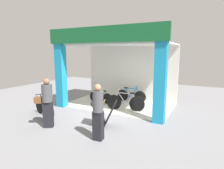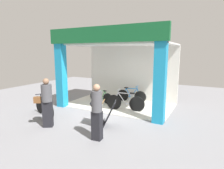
{
  "view_description": "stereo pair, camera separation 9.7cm",
  "coord_description": "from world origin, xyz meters",
  "px_view_note": "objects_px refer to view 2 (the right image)",
  "views": [
    {
      "loc": [
        3.88,
        -6.81,
        2.6
      ],
      "look_at": [
        0.0,
        0.73,
        1.15
      ],
      "focal_mm": 30.29,
      "sensor_mm": 36.0,
      "label": 1
    },
    {
      "loc": [
        3.96,
        -6.77,
        2.6
      ],
      "look_at": [
        0.0,
        0.73,
        1.15
      ],
      "focal_mm": 30.29,
      "sensor_mm": 36.0,
      "label": 2
    }
  ],
  "objects_px": {
    "bicycle_parked_0": "(44,107)",
    "sandwich_board_sign": "(104,113)",
    "pedestrian_0": "(97,112)",
    "bicycle_inside_0": "(101,97)",
    "bicycle_inside_1": "(125,102)",
    "pedestrian_1": "(47,102)",
    "bicycle_inside_2": "(131,95)"
  },
  "relations": [
    {
      "from": "pedestrian_0",
      "to": "bicycle_inside_0",
      "type": "bearing_deg",
      "value": 119.55
    },
    {
      "from": "bicycle_inside_1",
      "to": "pedestrian_0",
      "type": "height_order",
      "value": "pedestrian_0"
    },
    {
      "from": "bicycle_inside_2",
      "to": "pedestrian_1",
      "type": "bearing_deg",
      "value": -106.44
    },
    {
      "from": "bicycle_inside_1",
      "to": "pedestrian_0",
      "type": "distance_m",
      "value": 3.09
    },
    {
      "from": "pedestrian_1",
      "to": "sandwich_board_sign",
      "type": "bearing_deg",
      "value": 30.04
    },
    {
      "from": "pedestrian_1",
      "to": "bicycle_parked_0",
      "type": "bearing_deg",
      "value": 142.12
    },
    {
      "from": "pedestrian_1",
      "to": "pedestrian_0",
      "type": "bearing_deg",
      "value": -1.07
    },
    {
      "from": "bicycle_inside_2",
      "to": "pedestrian_1",
      "type": "distance_m",
      "value": 4.74
    },
    {
      "from": "sandwich_board_sign",
      "to": "bicycle_inside_0",
      "type": "bearing_deg",
      "value": 122.85
    },
    {
      "from": "bicycle_parked_0",
      "to": "pedestrian_1",
      "type": "height_order",
      "value": "pedestrian_1"
    },
    {
      "from": "pedestrian_0",
      "to": "pedestrian_1",
      "type": "height_order",
      "value": "pedestrian_1"
    },
    {
      "from": "bicycle_inside_1",
      "to": "bicycle_parked_0",
      "type": "height_order",
      "value": "bicycle_inside_1"
    },
    {
      "from": "sandwich_board_sign",
      "to": "pedestrian_0",
      "type": "xyz_separation_m",
      "value": [
        0.38,
        -1.03,
        0.41
      ]
    },
    {
      "from": "bicycle_parked_0",
      "to": "pedestrian_0",
      "type": "relative_size",
      "value": 0.91
    },
    {
      "from": "bicycle_inside_0",
      "to": "bicycle_inside_2",
      "type": "relative_size",
      "value": 0.9
    },
    {
      "from": "bicycle_parked_0",
      "to": "pedestrian_1",
      "type": "xyz_separation_m",
      "value": [
        0.99,
        -0.77,
        0.54
      ]
    },
    {
      "from": "bicycle_inside_0",
      "to": "bicycle_parked_0",
      "type": "height_order",
      "value": "bicycle_parked_0"
    },
    {
      "from": "bicycle_inside_0",
      "to": "pedestrian_1",
      "type": "xyz_separation_m",
      "value": [
        -0.03,
        -3.6,
        0.59
      ]
    },
    {
      "from": "bicycle_inside_1",
      "to": "sandwich_board_sign",
      "type": "relative_size",
      "value": 1.68
    },
    {
      "from": "bicycle_inside_1",
      "to": "bicycle_parked_0",
      "type": "relative_size",
      "value": 1.11
    },
    {
      "from": "bicycle_parked_0",
      "to": "pedestrian_0",
      "type": "height_order",
      "value": "pedestrian_0"
    },
    {
      "from": "bicycle_inside_1",
      "to": "pedestrian_1",
      "type": "bearing_deg",
      "value": -119.3
    },
    {
      "from": "sandwich_board_sign",
      "to": "pedestrian_1",
      "type": "bearing_deg",
      "value": -149.96
    },
    {
      "from": "bicycle_inside_1",
      "to": "pedestrian_1",
      "type": "distance_m",
      "value": 3.46
    },
    {
      "from": "bicycle_inside_2",
      "to": "sandwich_board_sign",
      "type": "xyz_separation_m",
      "value": [
        0.38,
        -3.53,
        0.11
      ]
    },
    {
      "from": "bicycle_parked_0",
      "to": "pedestrian_0",
      "type": "bearing_deg",
      "value": -14.71
    },
    {
      "from": "bicycle_inside_1",
      "to": "bicycle_parked_0",
      "type": "distance_m",
      "value": 3.46
    },
    {
      "from": "bicycle_inside_0",
      "to": "bicycle_parked_0",
      "type": "distance_m",
      "value": 3.0
    },
    {
      "from": "bicycle_parked_0",
      "to": "sandwich_board_sign",
      "type": "relative_size",
      "value": 1.51
    },
    {
      "from": "bicycle_inside_0",
      "to": "bicycle_inside_2",
      "type": "bearing_deg",
      "value": 35.22
    },
    {
      "from": "pedestrian_0",
      "to": "pedestrian_1",
      "type": "distance_m",
      "value": 2.09
    },
    {
      "from": "bicycle_parked_0",
      "to": "pedestrian_1",
      "type": "bearing_deg",
      "value": -37.88
    }
  ]
}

